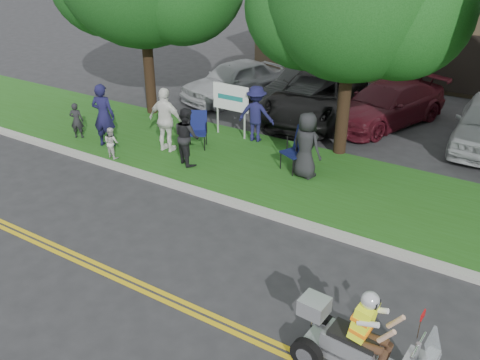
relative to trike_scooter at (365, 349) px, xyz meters
The scene contains 21 objects.
ground 3.98m from the trike_scooter, behind, with size 120.00×120.00×0.00m, color #28282B.
centerline_near 3.97m from the trike_scooter, behind, with size 60.00×0.10×0.01m, color gold.
centerline_far 3.96m from the trike_scooter, behind, with size 60.00×0.10×0.01m, color gold.
curb 5.20m from the trike_scooter, 139.32° to the left, with size 60.00×0.25×0.12m, color #A8A89E.
grass_verge 6.80m from the trike_scooter, 125.40° to the left, with size 60.00×4.00×0.10m, color #235516.
commercial_building 19.45m from the trike_scooter, 95.70° to the left, with size 18.00×8.20×4.00m.
business_sign 9.75m from the trike_scooter, 134.59° to the left, with size 1.25×0.06×1.75m.
trike_scooter is the anchor object (origin of this frame).
lawn_chair_a 7.04m from the trike_scooter, 124.14° to the left, with size 0.83×0.84×1.17m.
lawn_chair_b 9.20m from the trike_scooter, 141.75° to the left, with size 0.78×0.78×1.07m.
spectator_adult_left 10.49m from the trike_scooter, 156.00° to the left, with size 0.70×0.46×1.91m, color #17163D.
spectator_adult_mid 8.13m from the trike_scooter, 145.93° to the left, with size 0.78×0.61×1.60m, color black.
spectator_adult_right 9.22m from the trike_scooter, 147.54° to the left, with size 1.11×0.46×1.89m, color white.
spectator_chair_a 9.21m from the trike_scooter, 130.41° to the left, with size 1.11×0.64×1.72m, color #191845.
spectator_chair_b 6.62m from the trike_scooter, 123.07° to the left, with size 0.86×0.56×1.76m, color black.
child_left 11.60m from the trike_scooter, 158.47° to the left, with size 0.41×0.27×1.13m, color black.
child_right 9.55m from the trike_scooter, 157.04° to the left, with size 0.44×0.34×0.90m, color beige.
parked_car_far_left 13.71m from the trike_scooter, 130.62° to the left, with size 1.76×4.37×1.49m, color #B8BAC0.
parked_car_left 12.56m from the trike_scooter, 118.17° to the left, with size 1.78×5.12×1.69m, color #323235.
parked_car_mid 11.53m from the trike_scooter, 118.04° to the left, with size 2.62×5.68×1.58m, color black.
parked_car_right 11.25m from the trike_scooter, 106.14° to the left, with size 1.96×4.83×1.40m, color #4A111B.
Camera 1 is at (5.29, -5.95, 6.10)m, focal length 38.00 mm.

